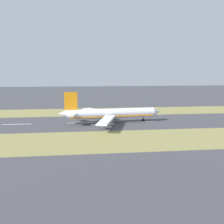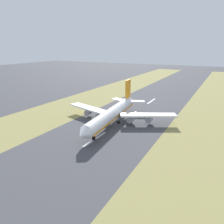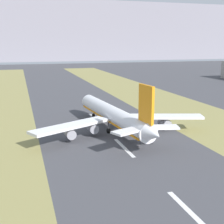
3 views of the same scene
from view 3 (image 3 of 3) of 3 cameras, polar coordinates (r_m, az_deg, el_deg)
ground_plane at (r=113.22m, az=-0.56°, el=-3.84°), size 800.00×800.00×0.00m
grass_median_east at (r=132.41m, az=18.52°, el=-2.08°), size 40.00×600.00×0.01m
centreline_dash_near at (r=64.47m, az=14.25°, el=-17.47°), size 1.20×18.00×0.01m
centreline_dash_mid at (r=97.75m, az=2.21°, el=-6.51°), size 1.20×18.00×0.01m
centreline_dash_far at (r=134.73m, az=-3.26°, el=-1.20°), size 1.20×18.00×0.01m
airplane_main_jet at (r=113.32m, az=0.36°, el=-0.68°), size 63.82×67.21×20.20m
mountain_ridge at (r=625.58m, az=-14.24°, el=14.09°), size 800.00×120.00×107.37m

